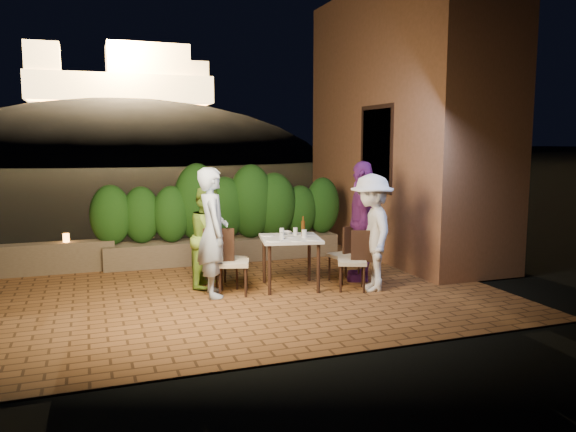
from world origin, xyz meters
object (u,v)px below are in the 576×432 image
chair_left_front (233,261)px  diner_blue (213,232)px  chair_left_back (231,258)px  chair_right_back (344,254)px  beer_bottle (303,226)px  chair_right_front (352,260)px  dining_table (290,263)px  parapet_lamp (66,238)px  bowl (285,233)px  diner_purple (362,221)px  diner_green (209,237)px  diner_white (372,233)px

chair_left_front → diner_blue: size_ratio=0.52×
chair_left_back → chair_right_back: 1.74m
beer_bottle → chair_right_front: beer_bottle is taller
chair_left_back → chair_right_front: 1.79m
chair_left_front → dining_table: bearing=20.0°
dining_table → parapet_lamp: size_ratio=6.01×
chair_left_front → chair_right_back: bearing=21.2°
bowl → parapet_lamp: bearing=149.2°
beer_bottle → diner_purple: (1.00, 0.06, 0.02)m
chair_left_front → diner_green: size_ratio=0.63×
dining_table → diner_green: size_ratio=0.57×
diner_blue → dining_table: bearing=-83.9°
bowl → diner_green: (-1.13, 0.19, -0.03)m
chair_left_back → diner_purple: diner_purple is taller
chair_left_back → diner_purple: 2.10m
bowl → beer_bottle: bearing=-55.6°
diner_white → parapet_lamp: bearing=-108.8°
beer_bottle → chair_right_back: (0.70, 0.05, -0.48)m
diner_blue → parapet_lamp: (-1.96, 2.21, -0.32)m
bowl → chair_left_back: chair_left_back is taller
chair_left_front → diner_purple: diner_purple is taller
chair_left_front → chair_right_back: 1.78m
dining_table → diner_blue: size_ratio=0.47×
dining_table → chair_left_back: chair_left_back is taller
dining_table → diner_white: (1.06, -0.50, 0.46)m
chair_right_front → diner_white: size_ratio=0.52×
parapet_lamp → diner_purple: bearing=-25.7°
dining_table → chair_right_back: bearing=5.4°
diner_green → chair_left_back: bearing=-82.6°
diner_blue → bowl: bearing=-70.0°
diner_green → diner_blue: bearing=-157.7°
chair_left_front → diner_green: diner_green is taller
chair_left_back → diner_blue: bearing=-93.5°
chair_right_front → chair_left_front: bearing=11.1°
dining_table → bowl: bowl is taller
bowl → chair_left_front: bearing=-159.0°
chair_left_front → diner_blue: (-0.28, 0.01, 0.43)m
parapet_lamp → chair_left_back: bearing=-37.7°
beer_bottle → parapet_lamp: 3.97m
chair_right_front → parapet_lamp: bearing=-9.9°
diner_blue → diner_purple: 2.36m
diner_blue → chair_left_front: bearing=-87.2°
chair_right_back → diner_blue: size_ratio=0.47×
diner_white → diner_purple: size_ratio=0.91×
dining_table → bowl: (0.03, 0.30, 0.40)m
bowl → chair_left_front: (-0.90, -0.34, -0.30)m
chair_right_back → diner_green: 2.07m
dining_table → chair_right_back: 0.91m
dining_table → chair_right_front: chair_right_front is taller
chair_left_back → chair_right_front: bearing=9.5°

